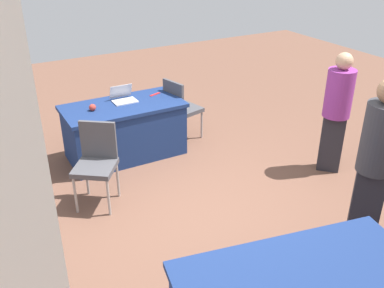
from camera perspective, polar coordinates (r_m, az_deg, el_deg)
The scene contains 9 objects.
ground_plane at distance 4.89m, azimuth 1.66°, elevation -9.95°, with size 14.40×14.40×0.00m, color brown.
table_foreground at distance 6.09m, azimuth -8.85°, elevation 1.82°, with size 1.62×0.82×0.76m.
chair_near_front at distance 5.03m, azimuth -12.45°, elevation -1.95°, with size 0.61×0.61×0.97m.
chair_tucked_left at distance 6.43m, azimuth -1.57°, elevation 5.01°, with size 0.53×0.53×0.94m.
person_presenter at distance 5.75m, azimuth 18.49°, elevation 4.52°, with size 0.48×0.48×1.58m.
person_attendee_browsing at distance 4.39m, azimuth 23.04°, elevation -1.69°, with size 0.48×0.48×1.76m.
laptop_silver at distance 6.06m, azimuth -8.96°, elevation 5.97°, with size 0.32×0.29×0.21m.
yarn_ball at distance 5.80m, azimuth -12.95°, elevation 4.71°, with size 0.09×0.09×0.09m, color #B2382D.
scissors_red at distance 6.26m, azimuth -4.90°, elevation 6.52°, with size 0.18×0.04×0.01m, color red.
Camera 1 is at (2.02, 3.35, 2.93)m, focal length 40.59 mm.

